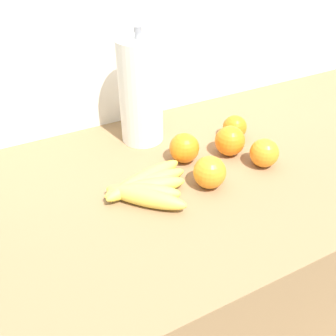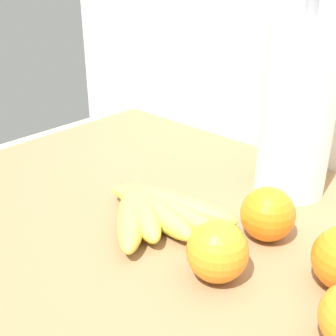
% 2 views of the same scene
% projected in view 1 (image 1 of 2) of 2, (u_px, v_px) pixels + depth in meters
% --- Properties ---
extents(counter, '(1.52, 0.69, 0.93)m').
position_uv_depth(counter, '(235.00, 268.00, 1.28)').
color(counter, olive).
rests_on(counter, ground).
extents(wall_back, '(1.92, 0.06, 1.30)m').
position_uv_depth(wall_back, '(183.00, 168.00, 1.44)').
color(wall_back, silver).
rests_on(wall_back, ground).
extents(banana_bunch, '(0.22, 0.19, 0.04)m').
position_uv_depth(banana_bunch, '(145.00, 188.00, 0.86)').
color(banana_bunch, '#E7C54C').
rests_on(banana_bunch, counter).
extents(orange_front, '(0.07, 0.07, 0.07)m').
position_uv_depth(orange_front, '(264.00, 153.00, 0.95)').
color(orange_front, orange).
rests_on(orange_front, counter).
extents(orange_right, '(0.08, 0.08, 0.08)m').
position_uv_depth(orange_right, '(184.00, 148.00, 0.96)').
color(orange_right, orange).
rests_on(orange_right, counter).
extents(orange_far_right, '(0.08, 0.08, 0.08)m').
position_uv_depth(orange_far_right, '(210.00, 172.00, 0.88)').
color(orange_far_right, orange).
rests_on(orange_far_right, counter).
extents(orange_center, '(0.08, 0.08, 0.08)m').
position_uv_depth(orange_center, '(230.00, 141.00, 0.99)').
color(orange_center, orange).
rests_on(orange_center, counter).
extents(orange_back_right, '(0.07, 0.07, 0.07)m').
position_uv_depth(orange_back_right, '(235.00, 127.00, 1.06)').
color(orange_back_right, orange).
rests_on(orange_back_right, counter).
extents(paper_towel_roll, '(0.12, 0.12, 0.31)m').
position_uv_depth(paper_towel_roll, '(141.00, 92.00, 0.99)').
color(paper_towel_roll, white).
rests_on(paper_towel_roll, counter).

